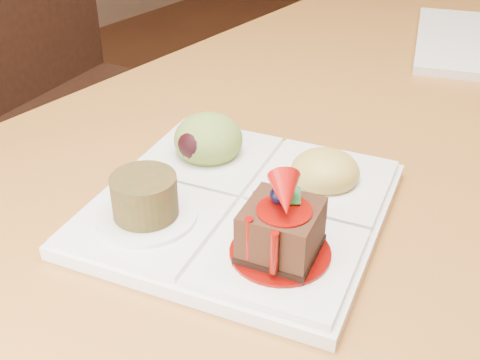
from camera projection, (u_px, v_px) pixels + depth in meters
The scene contains 2 objects.
chair_left at pixel (61, 72), 1.20m from camera, with size 0.54×0.54×1.05m.
sampler_plate at pixel (239, 193), 0.52m from camera, with size 0.29×0.29×0.09m.
Camera 1 is at (0.08, -0.76, 1.06)m, focal length 45.00 mm.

